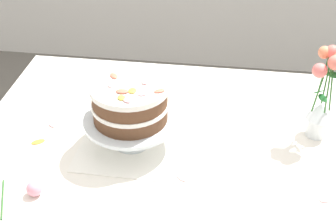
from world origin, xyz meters
The scene contains 10 objects.
dining_table centered at (0.00, -0.02, 0.65)m, with size 1.40×1.00×0.74m.
linen_napkin centered at (-0.19, -0.03, 0.74)m, with size 0.32×0.32×0.00m, color white.
cake_stand centered at (-0.19, -0.03, 0.82)m, with size 0.29×0.29×0.10m.
layer_cake centered at (-0.19, -0.03, 0.90)m, with size 0.23×0.23×0.13m.
flower_vase centered at (0.39, 0.10, 0.89)m, with size 0.10×0.09×0.31m.
fallen_rose centered at (-0.41, -0.29, 0.76)m, with size 0.14×0.15×0.04m.
loose_petal_0 centered at (-0.47, 0.04, 0.74)m, with size 0.04×0.02×0.01m, color pink.
loose_petal_1 centered at (0.39, -0.19, 0.74)m, with size 0.04×0.03×0.00m, color pink.
loose_petal_2 centered at (-0.01, -0.16, 0.74)m, with size 0.04×0.02×0.00m, color pink.
loose_petal_3 centered at (-0.48, -0.06, 0.74)m, with size 0.04×0.02×0.00m, color orange.
Camera 1 is at (0.10, -1.22, 1.70)m, focal length 52.57 mm.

